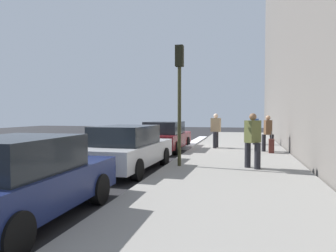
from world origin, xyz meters
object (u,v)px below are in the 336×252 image
(parked_car_maroon, at_px, (166,136))
(pedestrian_olive_coat, at_px, (253,139))
(parked_car_navy, at_px, (21,180))
(rolling_suitcase, at_px, (271,146))
(parked_car_silver, at_px, (128,148))
(traffic_light_pole, at_px, (179,84))
(pedestrian_brown_coat, at_px, (268,132))
(pedestrian_blue_coat, at_px, (255,129))
(pedestrian_tan_coat, at_px, (216,130))

(parked_car_maroon, height_order, pedestrian_olive_coat, pedestrian_olive_coat)
(parked_car_navy, xyz_separation_m, rolling_suitcase, (10.05, -5.01, -0.29))
(parked_car_silver, xyz_separation_m, rolling_suitcase, (4.94, -4.97, -0.29))
(parked_car_navy, bearing_deg, traffic_light_pole, -16.42)
(parked_car_navy, bearing_deg, pedestrian_olive_coat, -35.34)
(traffic_light_pole, xyz_separation_m, rolling_suitcase, (4.38, -3.34, -2.43))
(parked_car_silver, xyz_separation_m, pedestrian_brown_coat, (5.48, -4.86, 0.29))
(parked_car_maroon, bearing_deg, pedestrian_olive_coat, -140.56)
(parked_car_maroon, height_order, traffic_light_pole, traffic_light_pole)
(parked_car_silver, relative_size, pedestrian_blue_coat, 2.77)
(pedestrian_tan_coat, xyz_separation_m, pedestrian_brown_coat, (-0.98, -2.49, -0.05))
(parked_car_maroon, bearing_deg, parked_car_silver, -178.97)
(pedestrian_olive_coat, xyz_separation_m, rolling_suitcase, (4.32, -0.95, -0.63))
(parked_car_maroon, bearing_deg, traffic_light_pole, -161.08)
(parked_car_silver, relative_size, pedestrian_tan_coat, 2.66)
(pedestrian_brown_coat, height_order, traffic_light_pole, traffic_light_pole)
(pedestrian_olive_coat, bearing_deg, parked_car_maroon, 39.44)
(pedestrian_olive_coat, distance_m, pedestrian_blue_coat, 8.29)
(parked_car_silver, relative_size, rolling_suitcase, 4.79)
(pedestrian_blue_coat, relative_size, traffic_light_pole, 0.42)
(traffic_light_pole, bearing_deg, pedestrian_blue_coat, -18.23)
(pedestrian_brown_coat, bearing_deg, parked_car_silver, 138.44)
(parked_car_maroon, bearing_deg, pedestrian_tan_coat, -71.44)
(pedestrian_olive_coat, height_order, pedestrian_blue_coat, pedestrian_olive_coat)
(parked_car_maroon, height_order, pedestrian_brown_coat, pedestrian_brown_coat)
(pedestrian_blue_coat, distance_m, rolling_suitcase, 4.05)
(rolling_suitcase, bearing_deg, pedestrian_brown_coat, 12.21)
(traffic_light_pole, bearing_deg, pedestrian_olive_coat, -88.70)
(parked_car_navy, relative_size, rolling_suitcase, 4.25)
(parked_car_maroon, relative_size, traffic_light_pole, 1.11)
(parked_car_navy, bearing_deg, pedestrian_brown_coat, -24.80)
(traffic_light_pole, bearing_deg, parked_car_navy, 163.58)
(parked_car_maroon, relative_size, pedestrian_blue_coat, 2.64)
(parked_car_silver, height_order, traffic_light_pole, traffic_light_pole)
(parked_car_silver, height_order, pedestrian_tan_coat, pedestrian_tan_coat)
(pedestrian_blue_coat, bearing_deg, parked_car_maroon, 126.05)
(pedestrian_brown_coat, height_order, pedestrian_blue_coat, pedestrian_blue_coat)
(pedestrian_tan_coat, bearing_deg, rolling_suitcase, -120.23)
(pedestrian_olive_coat, bearing_deg, parked_car_silver, 98.73)
(parked_car_navy, height_order, parked_car_maroon, same)
(pedestrian_olive_coat, relative_size, pedestrian_brown_coat, 1.06)
(parked_car_maroon, relative_size, rolling_suitcase, 4.56)
(parked_car_navy, xyz_separation_m, pedestrian_olive_coat, (5.73, -4.06, 0.34))
(parked_car_navy, height_order, traffic_light_pole, traffic_light_pole)
(parked_car_maroon, xyz_separation_m, pedestrian_blue_coat, (3.26, -4.48, 0.30))
(pedestrian_olive_coat, height_order, pedestrian_brown_coat, pedestrian_olive_coat)
(parked_car_navy, relative_size, parked_car_maroon, 0.93)
(parked_car_navy, distance_m, pedestrian_blue_coat, 14.69)
(parked_car_maroon, xyz_separation_m, rolling_suitcase, (-0.69, -5.08, -0.29))
(pedestrian_tan_coat, bearing_deg, traffic_light_pole, 172.97)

